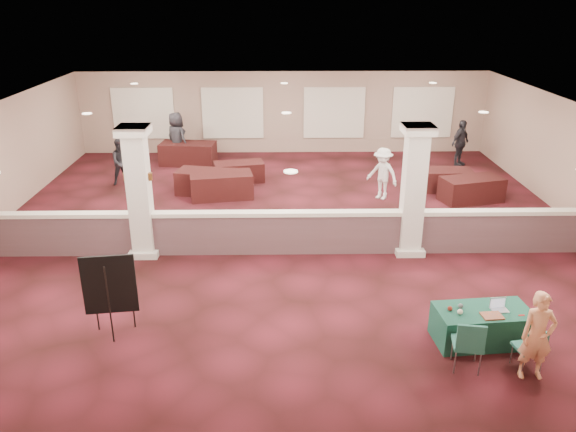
{
  "coord_description": "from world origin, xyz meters",
  "views": [
    {
      "loc": [
        -0.2,
        -14.08,
        5.99
      ],
      "look_at": [
        0.01,
        -2.0,
        1.18
      ],
      "focal_mm": 35.0,
      "sensor_mm": 36.0,
      "label": 1
    }
  ],
  "objects_px": {
    "far_table_back_center": "(239,172)",
    "far_table_front_center": "(221,185)",
    "attendee_b": "(382,174)",
    "far_table_back_right": "(445,180)",
    "conf_chair_main": "(532,346)",
    "easel_board": "(109,285)",
    "attendee_a": "(122,162)",
    "far_table_front_left": "(207,182)",
    "far_table_front_right": "(471,189)",
    "woman": "(537,336)",
    "attendee_c": "(460,143)",
    "conf_chair_side": "(469,342)",
    "far_table_back_left": "(188,154)",
    "near_table": "(482,325)",
    "attendee_d": "(177,138)"
  },
  "relations": [
    {
      "from": "near_table",
      "to": "far_table_front_right",
      "type": "bearing_deg",
      "value": 68.28
    },
    {
      "from": "attendee_d",
      "to": "woman",
      "type": "bearing_deg",
      "value": 160.62
    },
    {
      "from": "woman",
      "to": "far_table_back_center",
      "type": "height_order",
      "value": "woman"
    },
    {
      "from": "attendee_a",
      "to": "conf_chair_side",
      "type": "bearing_deg",
      "value": -79.32
    },
    {
      "from": "near_table",
      "to": "far_table_front_left",
      "type": "height_order",
      "value": "far_table_front_left"
    },
    {
      "from": "far_table_front_right",
      "to": "attendee_a",
      "type": "xyz_separation_m",
      "value": [
        -11.14,
        1.85,
        0.4
      ]
    },
    {
      "from": "near_table",
      "to": "attendee_a",
      "type": "bearing_deg",
      "value": 128.49
    },
    {
      "from": "near_table",
      "to": "attendee_b",
      "type": "bearing_deg",
      "value": 88.52
    },
    {
      "from": "far_table_front_left",
      "to": "attendee_d",
      "type": "xyz_separation_m",
      "value": [
        -1.5,
        3.5,
        0.58
      ]
    },
    {
      "from": "far_table_front_center",
      "to": "far_table_back_center",
      "type": "distance_m",
      "value": 1.67
    },
    {
      "from": "conf_chair_side",
      "to": "attendee_c",
      "type": "relative_size",
      "value": 0.57
    },
    {
      "from": "attendee_b",
      "to": "conf_chair_side",
      "type": "bearing_deg",
      "value": -49.21
    },
    {
      "from": "attendee_a",
      "to": "attendee_c",
      "type": "height_order",
      "value": "attendee_c"
    },
    {
      "from": "far_table_front_left",
      "to": "woman",
      "type": "bearing_deg",
      "value": -55.28
    },
    {
      "from": "easel_board",
      "to": "far_table_front_right",
      "type": "distance_m",
      "value": 11.54
    },
    {
      "from": "attendee_a",
      "to": "attendee_b",
      "type": "relative_size",
      "value": 0.95
    },
    {
      "from": "woman",
      "to": "far_table_front_left",
      "type": "distance_m",
      "value": 11.42
    },
    {
      "from": "attendee_a",
      "to": "attendee_d",
      "type": "relative_size",
      "value": 0.8
    },
    {
      "from": "woman",
      "to": "far_table_back_left",
      "type": "distance_m",
      "value": 14.82
    },
    {
      "from": "far_table_front_center",
      "to": "attendee_a",
      "type": "bearing_deg",
      "value": 157.96
    },
    {
      "from": "attendee_d",
      "to": "far_table_front_center",
      "type": "bearing_deg",
      "value": 156.03
    },
    {
      "from": "near_table",
      "to": "attendee_a",
      "type": "xyz_separation_m",
      "value": [
        -8.91,
        9.34,
        0.45
      ]
    },
    {
      "from": "far_table_front_left",
      "to": "attendee_c",
      "type": "height_order",
      "value": "attendee_c"
    },
    {
      "from": "attendee_a",
      "to": "attendee_d",
      "type": "xyz_separation_m",
      "value": [
        1.41,
        2.5,
        0.19
      ]
    },
    {
      "from": "far_table_back_left",
      "to": "attendee_c",
      "type": "relative_size",
      "value": 1.18
    },
    {
      "from": "near_table",
      "to": "conf_chair_main",
      "type": "height_order",
      "value": "conf_chair_main"
    },
    {
      "from": "conf_chair_main",
      "to": "attendee_b",
      "type": "xyz_separation_m",
      "value": [
        -1.01,
        8.67,
        0.32
      ]
    },
    {
      "from": "conf_chair_side",
      "to": "far_table_back_center",
      "type": "height_order",
      "value": "conf_chair_side"
    },
    {
      "from": "far_table_front_right",
      "to": "attendee_b",
      "type": "bearing_deg",
      "value": 174.15
    },
    {
      "from": "near_table",
      "to": "attendee_b",
      "type": "relative_size",
      "value": 1.05
    },
    {
      "from": "woman",
      "to": "far_table_front_left",
      "type": "xyz_separation_m",
      "value": [
        -6.5,
        9.38,
        -0.41
      ]
    },
    {
      "from": "far_table_back_left",
      "to": "attendee_d",
      "type": "relative_size",
      "value": 1.04
    },
    {
      "from": "attendee_b",
      "to": "far_table_back_right",
      "type": "bearing_deg",
      "value": 60.42
    },
    {
      "from": "conf_chair_main",
      "to": "woman",
      "type": "bearing_deg",
      "value": -105.17
    },
    {
      "from": "woman",
      "to": "far_table_back_right",
      "type": "xyz_separation_m",
      "value": [
        1.2,
        9.58,
        -0.44
      ]
    },
    {
      "from": "conf_chair_main",
      "to": "easel_board",
      "type": "height_order",
      "value": "easel_board"
    },
    {
      "from": "conf_chair_side",
      "to": "attendee_d",
      "type": "relative_size",
      "value": 0.51
    },
    {
      "from": "easel_board",
      "to": "woman",
      "type": "distance_m",
      "value": 7.43
    },
    {
      "from": "conf_chair_main",
      "to": "far_table_front_center",
      "type": "relative_size",
      "value": 0.43
    },
    {
      "from": "far_table_front_right",
      "to": "far_table_back_left",
      "type": "distance_m",
      "value": 10.22
    },
    {
      "from": "attendee_a",
      "to": "far_table_back_right",
      "type": "bearing_deg",
      "value": -32.96
    },
    {
      "from": "conf_chair_main",
      "to": "easel_board",
      "type": "bearing_deg",
      "value": 160.73
    },
    {
      "from": "conf_chair_side",
      "to": "far_table_front_right",
      "type": "height_order",
      "value": "conf_chair_side"
    },
    {
      "from": "easel_board",
      "to": "woman",
      "type": "bearing_deg",
      "value": -17.76
    },
    {
      "from": "attendee_a",
      "to": "far_table_front_left",
      "type": "bearing_deg",
      "value": -47.58
    },
    {
      "from": "conf_chair_side",
      "to": "far_table_back_left",
      "type": "xyz_separation_m",
      "value": [
        -6.55,
        12.56,
        -0.17
      ]
    },
    {
      "from": "conf_chair_side",
      "to": "far_table_back_right",
      "type": "height_order",
      "value": "conf_chair_side"
    },
    {
      "from": "far_table_back_center",
      "to": "far_table_front_center",
      "type": "bearing_deg",
      "value": -105.47
    },
    {
      "from": "attendee_c",
      "to": "conf_chair_main",
      "type": "bearing_deg",
      "value": -142.15
    },
    {
      "from": "easel_board",
      "to": "far_table_front_left",
      "type": "height_order",
      "value": "easel_board"
    }
  ]
}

